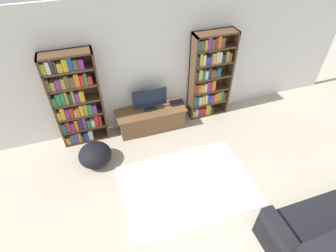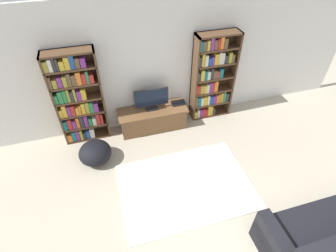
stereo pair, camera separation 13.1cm
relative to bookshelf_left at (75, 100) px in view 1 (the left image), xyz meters
The scene contains 8 objects.
wall_back 1.56m from the bookshelf_left, ahead, with size 8.80×0.06×2.60m.
bookshelf_left is the anchor object (origin of this frame).
bookshelf_right 2.67m from the bookshelf_left, ahead, with size 0.87×0.30×1.88m.
tv_stand 1.55m from the bookshelf_left, ahead, with size 1.42×0.50×0.47m.
television 1.40m from the bookshelf_left, ahead, with size 0.69×0.16×0.47m.
laptop 2.01m from the bookshelf_left, ahead, with size 0.30×0.20×0.03m.
area_rug 2.53m from the bookshelf_left, 48.82° to the right, with size 2.21×1.55×0.02m.
beanbag_ottoman 1.06m from the bookshelf_left, 79.78° to the right, with size 0.59×0.59×0.40m, color black.
Camera 1 is at (-1.14, -0.19, 3.74)m, focal length 28.00 mm.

